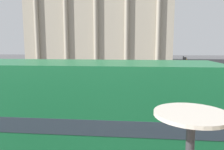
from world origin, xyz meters
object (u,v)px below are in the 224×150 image
(double_decker_bus, at_px, (60,118))
(pedestrian_red, at_px, (137,88))
(plaza_building_left, at_px, (101,13))
(car_white, at_px, (157,77))
(traffic_light_near, at_px, (32,81))
(traffic_light_mid, at_px, (184,69))
(pedestrian_black, at_px, (169,77))
(cafe_dining_table, at_px, (191,136))
(pedestrian_olive, at_px, (171,91))
(pedestrian_grey, at_px, (130,98))

(double_decker_bus, distance_m, pedestrian_red, 12.38)
(plaza_building_left, height_order, car_white, plaza_building_left)
(traffic_light_near, relative_size, traffic_light_mid, 1.03)
(traffic_light_near, xyz_separation_m, pedestrian_red, (6.80, 5.61, -1.43))
(traffic_light_mid, relative_size, pedestrian_red, 2.04)
(double_decker_bus, height_order, pedestrian_black, double_decker_bus)
(cafe_dining_table, xyz_separation_m, pedestrian_black, (3.81, 24.36, -3.09))
(double_decker_bus, height_order, pedestrian_red, double_decker_bus)
(double_decker_bus, xyz_separation_m, traffic_light_near, (-4.05, 6.39, 0.11))
(car_white, height_order, pedestrian_olive, pedestrian_olive)
(plaza_building_left, bearing_deg, pedestrian_grey, -78.49)
(double_decker_bus, distance_m, pedestrian_grey, 8.64)
(traffic_light_near, relative_size, pedestrian_red, 2.09)
(double_decker_bus, height_order, pedestrian_olive, double_decker_bus)
(cafe_dining_table, bearing_deg, pedestrian_olive, 80.66)
(cafe_dining_table, height_order, car_white, cafe_dining_table)
(traffic_light_mid, relative_size, car_white, 0.88)
(car_white, bearing_deg, pedestrian_olive, 134.30)
(traffic_light_near, height_order, pedestrian_black, traffic_light_near)
(traffic_light_near, bearing_deg, traffic_light_mid, 37.14)
(traffic_light_mid, bearing_deg, cafe_dining_table, -102.43)
(double_decker_bus, relative_size, cafe_dining_table, 13.86)
(double_decker_bus, xyz_separation_m, plaza_building_left, (-5.52, 46.32, 10.00))
(plaza_building_left, relative_size, pedestrian_black, 19.18)
(pedestrian_red, xyz_separation_m, pedestrian_olive, (2.86, -0.56, -0.10))
(plaza_building_left, distance_m, pedestrian_red, 37.07)
(double_decker_bus, relative_size, pedestrian_red, 5.59)
(traffic_light_mid, xyz_separation_m, pedestrian_red, (-4.57, -3.00, -1.37))
(cafe_dining_table, relative_size, car_white, 0.17)
(pedestrian_olive, bearing_deg, traffic_light_mid, 160.95)
(pedestrian_olive, bearing_deg, pedestrian_red, -94.48)
(double_decker_bus, bearing_deg, pedestrian_grey, 70.98)
(traffic_light_mid, distance_m, pedestrian_red, 5.63)
(plaza_building_left, relative_size, traffic_light_mid, 8.85)
(double_decker_bus, distance_m, plaza_building_left, 47.71)
(traffic_light_mid, bearing_deg, double_decker_bus, -116.01)
(plaza_building_left, bearing_deg, traffic_light_mid, -67.71)
(traffic_light_near, bearing_deg, double_decker_bus, -57.66)
(cafe_dining_table, xyz_separation_m, pedestrian_olive, (2.72, 16.53, -3.13))
(double_decker_bus, height_order, traffic_light_mid, double_decker_bus)
(plaza_building_left, distance_m, pedestrian_olive, 38.35)
(traffic_light_near, height_order, pedestrian_olive, traffic_light_near)
(traffic_light_mid, bearing_deg, pedestrian_black, 98.26)
(pedestrian_grey, xyz_separation_m, pedestrian_black, (4.46, 11.03, -0.07))
(plaza_building_left, height_order, pedestrian_grey, plaza_building_left)
(car_white, relative_size, pedestrian_grey, 2.32)
(traffic_light_near, bearing_deg, pedestrian_olive, 27.61)
(traffic_light_mid, bearing_deg, traffic_light_near, -142.86)
(plaza_building_left, relative_size, pedestrian_olive, 19.82)
(double_decker_bus, distance_m, cafe_dining_table, 6.10)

